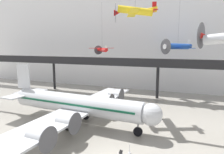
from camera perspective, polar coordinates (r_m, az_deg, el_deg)
hangar_back_wall at (r=58.65m, az=14.69°, el=10.69°), size 140.00×3.00×29.64m
mezzanine_walkway at (r=48.02m, az=12.86°, el=3.26°), size 110.00×3.20×9.80m
airliner_silver_main at (r=32.88m, az=-10.50°, el=-7.64°), size 28.29×32.07×9.43m
suspended_plane_yellow_lowwing at (r=36.37m, az=6.62°, el=18.25°), size 7.73×8.99×6.93m
suspended_plane_red_highwing at (r=50.83m, az=-2.85°, el=7.84°), size 5.49×5.57×12.82m
suspended_plane_blue_trainer at (r=49.58m, az=18.28°, el=8.28°), size 8.29×8.22×12.53m
stanchion_barrier at (r=25.36m, az=5.05°, el=-20.16°), size 0.36×0.36×1.08m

